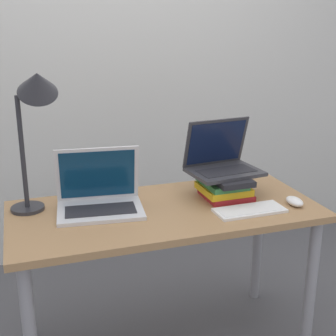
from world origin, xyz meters
name	(u,v)px	position (x,y,z in m)	size (l,w,h in m)	color
wall_back	(110,42)	(0.00, 1.38, 1.35)	(8.00, 0.05, 2.70)	silver
desk	(165,228)	(0.00, 0.30, 0.61)	(1.32, 0.61, 0.70)	#9E754C
laptop_left	(99,198)	(-0.27, 0.38, 0.75)	(0.38, 0.29, 0.26)	silver
book_stack	(225,186)	(0.30, 0.34, 0.76)	(0.21, 0.27, 0.11)	maroon
laptop_on_books	(222,162)	(0.30, 0.39, 0.86)	(0.34, 0.27, 0.24)	#333338
wireless_keyboard	(250,210)	(0.33, 0.15, 0.71)	(0.30, 0.13, 0.01)	white
mouse	(295,201)	(0.55, 0.16, 0.72)	(0.06, 0.10, 0.04)	white
desk_lamp	(35,100)	(-0.50, 0.44, 1.17)	(0.23, 0.20, 0.62)	#28282D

